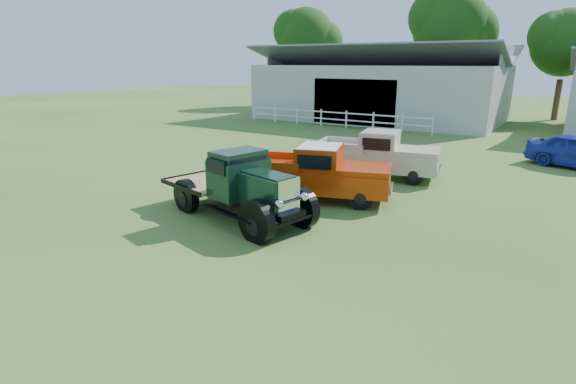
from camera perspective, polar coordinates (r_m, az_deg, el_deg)
The scene contains 9 objects.
ground at distance 11.77m, azimuth -4.00°, elevation -6.15°, with size 120.00×120.00×0.00m, color #3C5C23.
shed_left at distance 37.29m, azimuth 11.62°, elevation 13.34°, with size 18.80×10.20×5.60m, color #A4A690, non-canonical shape.
fence_rail at distance 32.41m, azimuth 5.80°, elevation 9.29°, with size 14.20×0.16×1.20m, color white, non-canonical shape.
tree_a at distance 48.39m, azimuth 2.26°, elevation 17.14°, with size 6.30×6.30×10.50m, color #215112, non-canonical shape.
tree_b at distance 44.00m, azimuth 19.65°, elevation 17.01°, with size 6.90×6.90×11.50m, color #215112, non-canonical shape.
tree_c at distance 41.73m, azimuth 31.55°, elevation 13.97°, with size 5.40×5.40×9.00m, color #215112, non-canonical shape.
vintage_flatbed at distance 13.22m, azimuth -6.48°, elevation 0.99°, with size 5.15×2.04×2.04m, color #143020, non-canonical shape.
red_pickup at distance 15.05m, azimuth 3.63°, elevation 2.55°, with size 5.05×1.94×1.84m, color #BC3208, non-canonical shape.
white_pickup at distance 18.33m, azimuth 11.23°, elevation 4.70°, with size 4.93×1.91×1.81m, color #BAAD97, non-canonical shape.
Camera 1 is at (6.54, -8.70, 4.47)m, focal length 28.00 mm.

